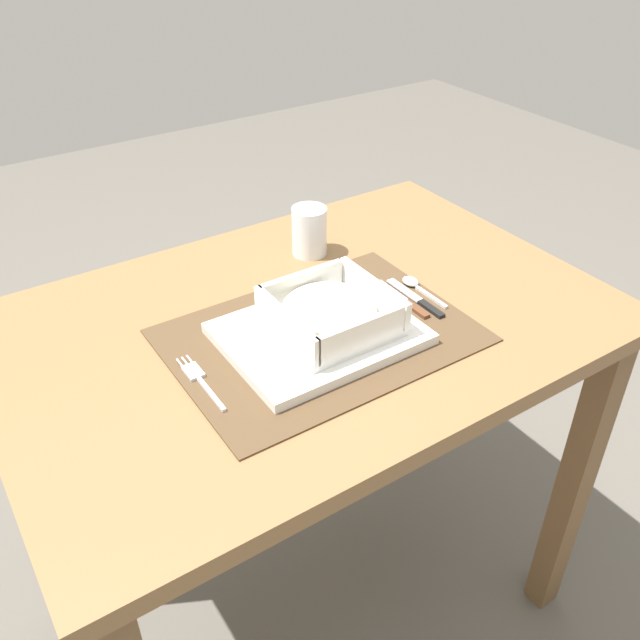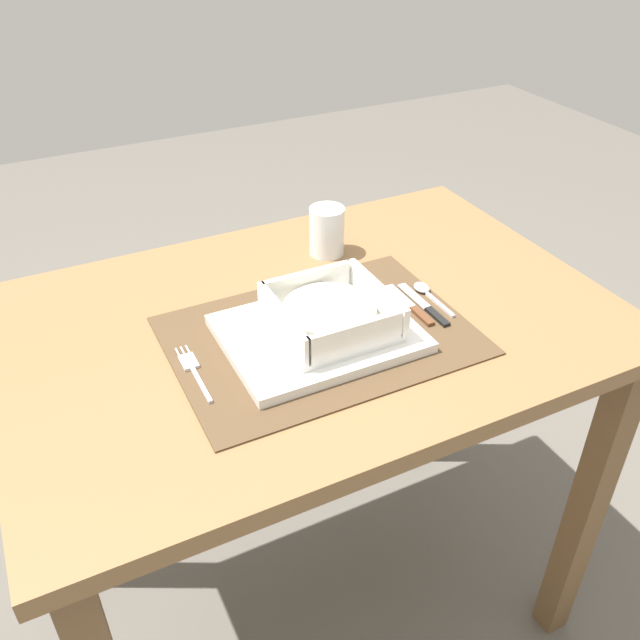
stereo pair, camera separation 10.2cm
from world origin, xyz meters
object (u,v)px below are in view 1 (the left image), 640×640
Objects in this scene: porridge_bowl at (331,314)px; spoon at (414,284)px; dining_table at (307,375)px; fork at (199,378)px; butter_knife at (419,300)px; drinking_glass at (309,233)px; bread_knife at (405,301)px.

spoon is (0.19, 0.04, -0.03)m from porridge_bowl.
dining_table is 7.11× the size of fork.
spoon is 0.80× the size of butter_knife.
porridge_bowl is 1.88× the size of drinking_glass.
dining_table is 0.21m from bread_knife.
spoon is 0.22m from drinking_glass.
drinking_glass reaches higher than dining_table.
dining_table is 5.76× the size of porridge_bowl.
porridge_bowl is 1.23× the size of fork.
bread_knife is (0.15, -0.06, 0.13)m from dining_table.
drinking_glass reaches higher than fork.
butter_knife is at bearing 0.42° from fork.
porridge_bowl reaches higher than butter_knife.
drinking_glass is at bearing 103.52° from bread_knife.
porridge_bowl is at bearing -115.44° from drinking_glass.
porridge_bowl is at bearing 174.98° from butter_knife.
spoon reaches higher than bread_knife.
fork is 1.06× the size of bread_knife.
spoon is 0.05m from bread_knife.
spoon is at bearing 37.65° from bread_knife.
drinking_glass is (-0.06, 0.24, 0.03)m from butter_knife.
spoon is at bearing -8.77° from dining_table.
fork is 1.52× the size of drinking_glass.
spoon reaches higher than fork.
butter_knife is at bearing -120.43° from spoon.
porridge_bowl is at bearing -86.89° from dining_table.
dining_table is 7.52× the size of bread_knife.
drinking_glass is (-0.08, 0.20, 0.03)m from spoon.
porridge_bowl is 1.56× the size of spoon.
bread_knife is at bearing -145.87° from spoon.
porridge_bowl is 0.17m from butter_knife.
spoon is 0.05m from butter_knife.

